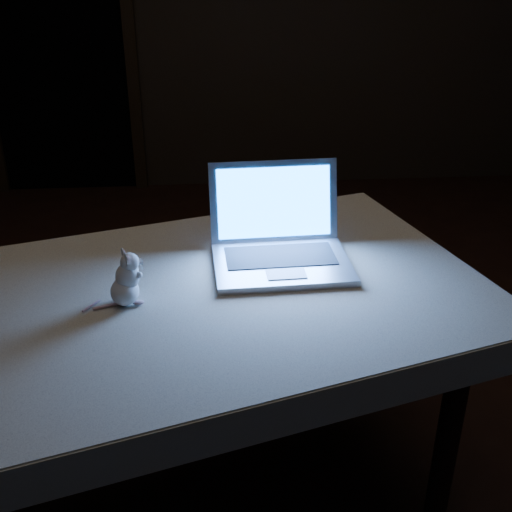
{
  "coord_description": "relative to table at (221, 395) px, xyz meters",
  "views": [
    {
      "loc": [
        -0.12,
        -1.95,
        1.67
      ],
      "look_at": [
        0.01,
        -0.31,
        0.83
      ],
      "focal_mm": 45.0,
      "sensor_mm": 36.0,
      "label": 1
    }
  ],
  "objects": [
    {
      "name": "doorway",
      "position": [
        -0.99,
        2.87,
        0.69
      ],
      "size": [
        1.06,
        0.36,
        2.13
      ],
      "primitive_type": null,
      "color": "black",
      "rests_on": "back_wall"
    },
    {
      "name": "floor",
      "position": [
        0.11,
        0.37,
        -0.38
      ],
      "size": [
        5.0,
        5.0,
        0.0
      ],
      "primitive_type": "plane",
      "color": "black",
      "rests_on": "ground"
    },
    {
      "name": "laptop",
      "position": [
        0.2,
        0.11,
        0.52
      ],
      "size": [
        0.42,
        0.37,
        0.28
      ],
      "primitive_type": null,
      "rotation": [
        0.0,
        0.0,
        0.04
      ],
      "color": "#ABABAF",
      "rests_on": "tablecloth"
    },
    {
      "name": "plush_mouse",
      "position": [
        -0.25,
        -0.06,
        0.46
      ],
      "size": [
        0.13,
        0.13,
        0.16
      ],
      "primitive_type": null,
      "rotation": [
        0.0,
        0.0,
        0.19
      ],
      "color": "silver",
      "rests_on": "tablecloth"
    },
    {
      "name": "tablecloth",
      "position": [
        -0.07,
        0.01,
        0.33
      ],
      "size": [
        1.67,
        1.26,
        0.11
      ],
      "primitive_type": null,
      "rotation": [
        0.0,
        0.0,
        0.18
      ],
      "color": "beige",
      "rests_on": "table"
    },
    {
      "name": "table",
      "position": [
        0.0,
        0.0,
        0.0
      ],
      "size": [
        1.6,
        1.26,
        0.75
      ],
      "primitive_type": null,
      "rotation": [
        0.0,
        0.0,
        0.29
      ],
      "color": "black",
      "rests_on": "floor"
    }
  ]
}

